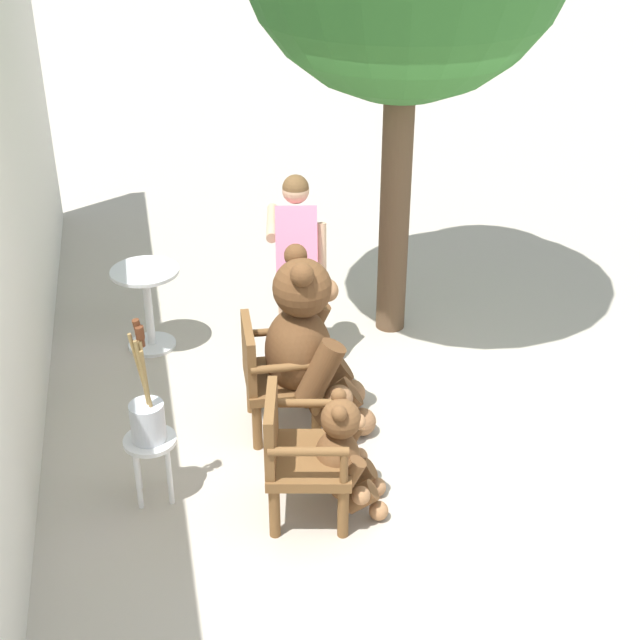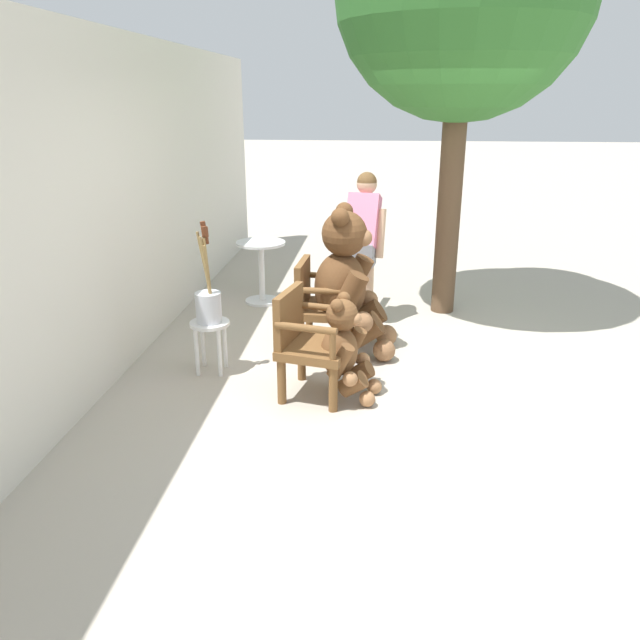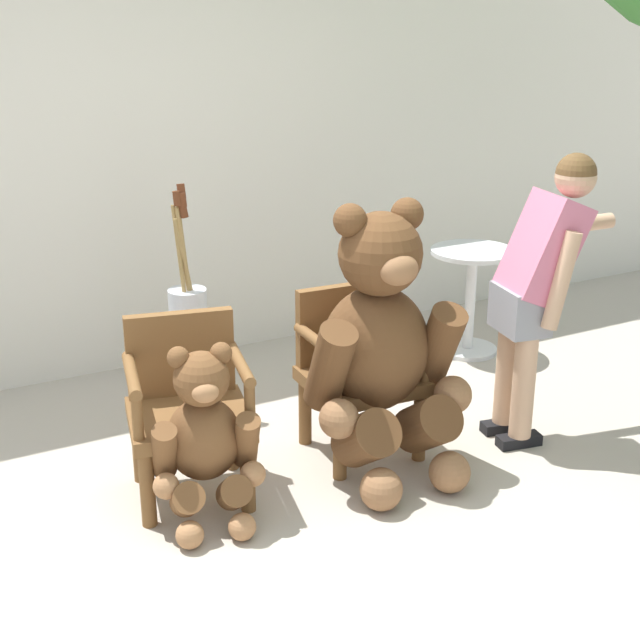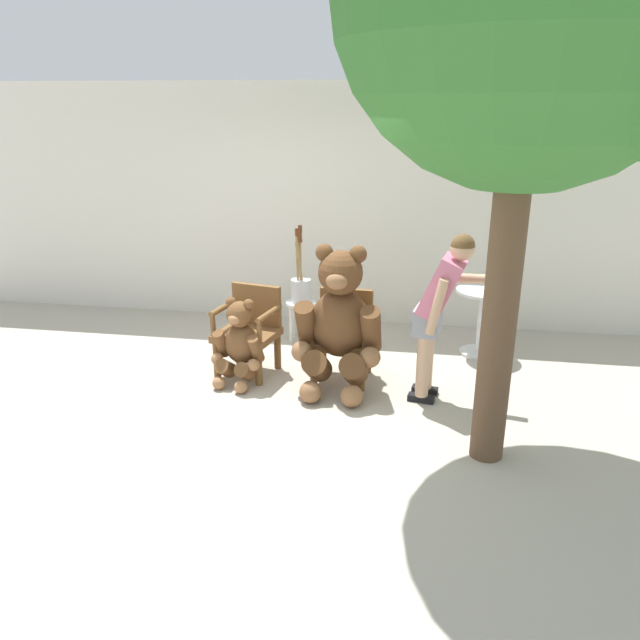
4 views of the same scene
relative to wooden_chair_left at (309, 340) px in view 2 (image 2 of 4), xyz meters
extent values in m
plane|color=#B2A899|center=(0.46, -0.66, -0.46)|extent=(60.00, 60.00, 0.00)
cube|color=silver|center=(0.46, 1.74, 0.94)|extent=(10.00, 0.16, 2.80)
cube|color=brown|center=(-0.01, -0.06, -0.06)|extent=(0.66, 0.63, 0.07)
cylinder|color=brown|center=(-0.28, -0.22, -0.28)|extent=(0.07, 0.07, 0.37)
cylinder|color=brown|center=(0.17, -0.32, -0.28)|extent=(0.07, 0.07, 0.37)
cylinder|color=brown|center=(-0.19, 0.19, -0.28)|extent=(0.07, 0.07, 0.37)
cylinder|color=brown|center=(0.26, 0.09, -0.28)|extent=(0.07, 0.07, 0.37)
cube|color=brown|center=(0.04, 0.16, 0.19)|extent=(0.52, 0.17, 0.42)
cylinder|color=brown|center=(-0.26, -0.01, 0.20)|extent=(0.16, 0.48, 0.06)
cylinder|color=brown|center=(-0.30, -0.21, 0.09)|extent=(0.05, 0.05, 0.22)
cylinder|color=brown|center=(0.23, -0.11, 0.20)|extent=(0.16, 0.48, 0.06)
cylinder|color=brown|center=(0.19, -0.32, 0.09)|extent=(0.05, 0.05, 0.22)
cube|color=brown|center=(0.93, -0.06, -0.06)|extent=(0.59, 0.55, 0.07)
cylinder|color=brown|center=(0.69, -0.26, -0.28)|extent=(0.07, 0.07, 0.37)
cylinder|color=brown|center=(1.15, -0.28, -0.28)|extent=(0.07, 0.07, 0.37)
cylinder|color=brown|center=(0.71, 0.16, -0.28)|extent=(0.07, 0.07, 0.37)
cylinder|color=brown|center=(1.17, 0.14, -0.28)|extent=(0.07, 0.07, 0.37)
cube|color=brown|center=(0.95, 0.17, 0.19)|extent=(0.52, 0.09, 0.42)
cylinder|color=brown|center=(0.68, -0.05, 0.20)|extent=(0.08, 0.48, 0.06)
cylinder|color=brown|center=(0.67, -0.26, 0.09)|extent=(0.05, 0.05, 0.22)
cylinder|color=brown|center=(1.18, -0.07, 0.20)|extent=(0.08, 0.48, 0.06)
cylinder|color=brown|center=(1.17, -0.28, 0.09)|extent=(0.05, 0.05, 0.22)
ellipsoid|color=brown|center=(0.93, -0.18, 0.16)|extent=(0.59, 0.50, 0.65)
sphere|color=brown|center=(0.93, -0.21, 0.66)|extent=(0.41, 0.41, 0.41)
ellipsoid|color=#8C603D|center=(0.92, -0.39, 0.63)|extent=(0.20, 0.16, 0.15)
sphere|color=black|center=(0.92, -0.39, 0.64)|extent=(0.06, 0.06, 0.06)
sphere|color=brown|center=(0.78, -0.18, 0.84)|extent=(0.16, 0.16, 0.16)
sphere|color=brown|center=(1.09, -0.20, 0.84)|extent=(0.16, 0.16, 0.16)
cylinder|color=brown|center=(0.63, -0.27, 0.16)|extent=(0.20, 0.37, 0.49)
sphere|color=#8C603D|center=(0.60, -0.40, -0.05)|extent=(0.19, 0.19, 0.19)
cylinder|color=brown|center=(1.23, -0.30, 0.16)|extent=(0.20, 0.37, 0.49)
sphere|color=#8C603D|center=(1.24, -0.43, -0.05)|extent=(0.19, 0.19, 0.19)
cylinder|color=brown|center=(0.75, -0.41, -0.19)|extent=(0.26, 0.41, 0.38)
sphere|color=#8C603D|center=(0.72, -0.60, -0.36)|extent=(0.20, 0.20, 0.20)
cylinder|color=brown|center=(1.09, -0.43, -0.19)|extent=(0.26, 0.41, 0.38)
sphere|color=#8C603D|center=(1.10, -0.62, -0.36)|extent=(0.20, 0.20, 0.20)
ellipsoid|color=brown|center=(-0.01, -0.24, -0.08)|extent=(0.40, 0.36, 0.40)
sphere|color=brown|center=(-0.02, -0.26, 0.23)|extent=(0.25, 0.25, 0.25)
ellipsoid|color=#A47148|center=(-0.04, -0.36, 0.21)|extent=(0.14, 0.12, 0.09)
sphere|color=black|center=(-0.04, -0.36, 0.21)|extent=(0.04, 0.04, 0.04)
sphere|color=brown|center=(-0.11, -0.23, 0.33)|extent=(0.10, 0.10, 0.10)
sphere|color=brown|center=(0.08, -0.27, 0.33)|extent=(0.10, 0.10, 0.10)
cylinder|color=brown|center=(-0.21, -0.26, -0.08)|extent=(0.16, 0.24, 0.30)
sphere|color=#A47148|center=(-0.23, -0.34, -0.21)|extent=(0.12, 0.12, 0.12)
cylinder|color=brown|center=(0.15, -0.35, -0.08)|extent=(0.16, 0.24, 0.30)
sphere|color=#A47148|center=(0.14, -0.42, -0.21)|extent=(0.12, 0.12, 0.12)
cylinder|color=brown|center=(-0.15, -0.36, -0.29)|extent=(0.20, 0.27, 0.23)
sphere|color=#A47148|center=(-0.18, -0.47, -0.40)|extent=(0.13, 0.13, 0.13)
cylinder|color=brown|center=(0.06, -0.41, -0.29)|extent=(0.20, 0.27, 0.23)
sphere|color=#A47148|center=(0.04, -0.52, -0.40)|extent=(0.13, 0.13, 0.13)
cube|color=black|center=(1.71, -0.42, -0.43)|extent=(0.25, 0.13, 0.06)
cylinder|color=tan|center=(1.71, -0.42, 0.01)|extent=(0.12, 0.12, 0.82)
cube|color=black|center=(1.74, -0.24, -0.43)|extent=(0.25, 0.13, 0.06)
cylinder|color=tan|center=(1.74, -0.24, 0.01)|extent=(0.12, 0.12, 0.82)
cube|color=gray|center=(1.73, -0.33, 0.29)|extent=(0.27, 0.34, 0.24)
cube|color=pink|center=(1.83, -0.35, 0.61)|extent=(0.44, 0.39, 0.58)
sphere|color=tan|center=(1.98, -0.37, 0.96)|extent=(0.21, 0.21, 0.21)
sphere|color=brown|center=(1.98, -0.37, 0.98)|extent=(0.21, 0.21, 0.21)
cylinder|color=tan|center=(2.11, -0.21, 0.66)|extent=(0.57, 0.19, 0.11)
cylinder|color=tan|center=(1.79, -0.53, 0.49)|extent=(0.19, 0.12, 0.51)
cylinder|color=white|center=(0.35, 0.90, -0.02)|extent=(0.34, 0.34, 0.03)
cylinder|color=white|center=(0.45, 1.00, -0.25)|extent=(0.04, 0.04, 0.43)
cylinder|color=white|center=(0.25, 1.00, -0.25)|extent=(0.04, 0.04, 0.43)
cylinder|color=white|center=(0.45, 0.80, -0.25)|extent=(0.04, 0.04, 0.43)
cylinder|color=white|center=(0.25, 0.80, -0.25)|extent=(0.04, 0.04, 0.43)
cylinder|color=silver|center=(0.35, 0.90, 0.13)|extent=(0.22, 0.22, 0.26)
cylinder|color=#997A47|center=(0.34, 0.88, 0.41)|extent=(0.08, 0.04, 0.66)
cylinder|color=#592D19|center=(0.34, 0.88, 0.78)|extent=(0.05, 0.05, 0.08)
cylinder|color=#997A47|center=(0.31, 0.88, 0.41)|extent=(0.05, 0.09, 0.67)
cylinder|color=#592D19|center=(0.31, 0.88, 0.79)|extent=(0.05, 0.05, 0.09)
cylinder|color=#997A47|center=(0.34, 0.90, 0.43)|extent=(0.05, 0.12, 0.70)
cylinder|color=#592D19|center=(0.34, 0.90, 0.82)|extent=(0.05, 0.06, 0.09)
cylinder|color=#997A47|center=(0.34, 0.89, 0.40)|extent=(0.07, 0.06, 0.65)
cylinder|color=#592D19|center=(0.34, 0.89, 0.76)|extent=(0.05, 0.05, 0.09)
cylinder|color=#997A47|center=(0.34, 0.88, 0.38)|extent=(0.12, 0.04, 0.60)
cylinder|color=#592D19|center=(0.34, 0.88, 0.72)|extent=(0.06, 0.05, 0.09)
cylinder|color=silver|center=(2.31, 0.82, 0.24)|extent=(0.56, 0.56, 0.03)
cylinder|color=silver|center=(2.31, 0.82, -0.12)|extent=(0.07, 0.07, 0.69)
cylinder|color=silver|center=(2.31, 0.82, -0.45)|extent=(0.40, 0.40, 0.03)
cylinder|color=brown|center=(2.22, -1.25, 0.83)|extent=(0.25, 0.25, 2.57)
sphere|color=#33702D|center=(2.84, -1.63, 2.55)|extent=(1.50, 1.50, 1.50)
camera|label=1|loc=(-4.36, 0.82, 3.39)|focal=50.00mm
camera|label=2|loc=(-4.54, -0.54, 1.82)|focal=35.00mm
camera|label=3|loc=(-1.27, -3.68, 1.80)|focal=50.00mm
camera|label=4|loc=(1.63, -5.61, 2.15)|focal=35.00mm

